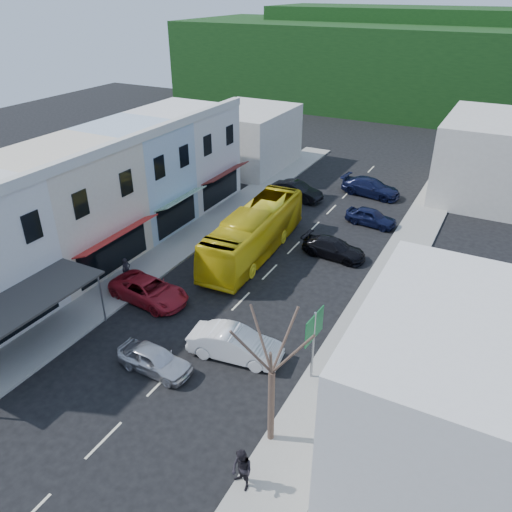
{
  "coord_description": "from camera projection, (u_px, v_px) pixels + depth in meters",
  "views": [
    {
      "loc": [
        12.7,
        -18.17,
        17.13
      ],
      "look_at": [
        0.0,
        6.0,
        2.2
      ],
      "focal_mm": 35.0,
      "sensor_mm": 36.0,
      "label": 1
    }
  ],
  "objects": [
    {
      "name": "ground",
      "position": [
        206.0,
        337.0,
        27.51
      ],
      "size": [
        120.0,
        120.0,
        0.0
      ],
      "primitive_type": "plane",
      "color": "black",
      "rests_on": "ground"
    },
    {
      "name": "sidewalk_left",
      "position": [
        194.0,
        236.0,
        38.31
      ],
      "size": [
        3.0,
        52.0,
        0.15
      ],
      "primitive_type": "cube",
      "color": "gray",
      "rests_on": "ground"
    },
    {
      "name": "sidewalk_right",
      "position": [
        387.0,
        284.0,
        32.18
      ],
      "size": [
        3.0,
        52.0,
        0.15
      ],
      "primitive_type": "cube",
      "color": "gray",
      "rests_on": "ground"
    },
    {
      "name": "shopfront_row",
      "position": [
        90.0,
        199.0,
        34.58
      ],
      "size": [
        8.25,
        30.0,
        8.0
      ],
      "color": "silver",
      "rests_on": "ground"
    },
    {
      "name": "right_building",
      "position": [
        470.0,
        423.0,
        16.98
      ],
      "size": [
        8.0,
        9.0,
        8.0
      ],
      "primitive_type": "cube",
      "color": "silver",
      "rests_on": "ground"
    },
    {
      "name": "distant_block_left",
      "position": [
        248.0,
        138.0,
        51.94
      ],
      "size": [
        8.0,
        10.0,
        6.0
      ],
      "primitive_type": "cube",
      "color": "#B7B2A8",
      "rests_on": "ground"
    },
    {
      "name": "distant_block_right",
      "position": [
        489.0,
        157.0,
        44.65
      ],
      "size": [
        8.0,
        12.0,
        7.0
      ],
      "primitive_type": "cube",
      "color": "#B7B2A8",
      "rests_on": "ground"
    },
    {
      "name": "hillside",
      "position": [
        429.0,
        62.0,
        75.44
      ],
      "size": [
        80.0,
        26.0,
        14.0
      ],
      "color": "black",
      "rests_on": "ground"
    },
    {
      "name": "bus",
      "position": [
        254.0,
        234.0,
        35.34
      ],
      "size": [
        3.13,
        11.72,
        3.1
      ],
      "primitive_type": "imported",
      "rotation": [
        0.0,
        0.0,
        0.05
      ],
      "color": "yellow",
      "rests_on": "ground"
    },
    {
      "name": "car_silver",
      "position": [
        154.0,
        359.0,
        24.84
      ],
      "size": [
        4.45,
        1.92,
        1.4
      ],
      "primitive_type": "imported",
      "rotation": [
        0.0,
        0.0,
        1.54
      ],
      "color": "silver",
      "rests_on": "ground"
    },
    {
      "name": "car_white",
      "position": [
        235.0,
        346.0,
        25.75
      ],
      "size": [
        4.61,
        2.39,
        1.4
      ],
      "primitive_type": "imported",
      "rotation": [
        0.0,
        0.0,
        1.71
      ],
      "color": "silver",
      "rests_on": "ground"
    },
    {
      "name": "car_red",
      "position": [
        149.0,
        291.0,
        30.37
      ],
      "size": [
        4.76,
        2.34,
        1.4
      ],
      "primitive_type": "imported",
      "rotation": [
        0.0,
        0.0,
        1.47
      ],
      "color": "maroon",
      "rests_on": "ground"
    },
    {
      "name": "car_black_near",
      "position": [
        334.0,
        248.0,
        35.31
      ],
      "size": [
        4.63,
        2.17,
        1.4
      ],
      "primitive_type": "imported",
      "rotation": [
        0.0,
        0.0,
        1.5
      ],
      "color": "black",
      "rests_on": "ground"
    },
    {
      "name": "car_navy_mid",
      "position": [
        371.0,
        217.0,
        40.0
      ],
      "size": [
        4.57,
        2.28,
        1.4
      ],
      "primitive_type": "imported",
      "rotation": [
        0.0,
        0.0,
        1.46
      ],
      "color": "black",
      "rests_on": "ground"
    },
    {
      "name": "car_black_far",
      "position": [
        296.0,
        192.0,
        44.85
      ],
      "size": [
        4.58,
        2.31,
        1.4
      ],
      "primitive_type": "imported",
      "rotation": [
        0.0,
        0.0,
        1.45
      ],
      "color": "black",
      "rests_on": "ground"
    },
    {
      "name": "car_navy_far",
      "position": [
        371.0,
        188.0,
        45.63
      ],
      "size": [
        4.69,
        2.39,
        1.4
      ],
      "primitive_type": "imported",
      "rotation": [
        0.0,
        0.0,
        1.45
      ],
      "color": "black",
      "rests_on": "ground"
    },
    {
      "name": "pedestrian_left",
      "position": [
        126.0,
        269.0,
        32.08
      ],
      "size": [
        0.59,
        0.71,
        1.7
      ],
      "primitive_type": "imported",
      "rotation": [
        0.0,
        0.0,
        1.19
      ],
      "color": "black",
      "rests_on": "sidewalk_left"
    },
    {
      "name": "pedestrian_right",
      "position": [
        242.0,
        471.0,
        18.76
      ],
      "size": [
        0.82,
        0.69,
        1.7
      ],
      "primitive_type": "imported",
      "rotation": [
        0.0,
        0.0,
        -0.42
      ],
      "color": "black",
      "rests_on": "sidewalk_right"
    },
    {
      "name": "direction_sign",
      "position": [
        313.0,
        347.0,
        23.68
      ],
      "size": [
        0.48,
        1.81,
        3.96
      ],
      "primitive_type": null,
      "rotation": [
        0.0,
        0.0,
        -0.08
      ],
      "color": "#105627",
      "rests_on": "ground"
    },
    {
      "name": "street_tree",
      "position": [
        272.0,
        372.0,
        19.52
      ],
      "size": [
        3.16,
        3.16,
        7.52
      ],
      "primitive_type": null,
      "rotation": [
        0.0,
        0.0,
        -0.17
      ],
      "color": "#3A2B23",
      "rests_on": "ground"
    },
    {
      "name": "traffic_signal",
      "position": [
        435.0,
        164.0,
        46.47
      ],
      "size": [
        0.73,
        1.08,
        4.79
      ],
      "primitive_type": null,
      "rotation": [
        0.0,
        0.0,
        3.27
      ],
      "color": "black",
      "rests_on": "ground"
    }
  ]
}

